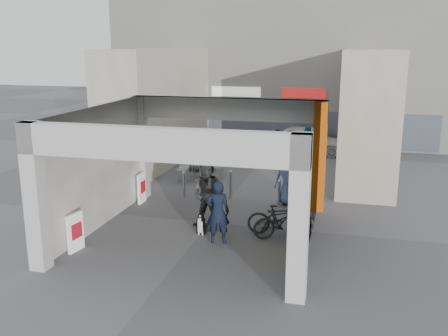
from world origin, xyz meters
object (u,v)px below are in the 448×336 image
(cafe_set, at_px, (200,170))
(man_elderly, at_px, (288,178))
(man_with_dog, at_px, (218,212))
(bicycle_front, at_px, (281,218))
(produce_stand, at_px, (202,164))
(bicycle_rear, at_px, (281,221))
(man_back_turned, at_px, (208,195))
(border_collie, at_px, (202,225))
(white_van, at_px, (308,140))
(man_crates, at_px, (278,148))

(cafe_set, distance_m, man_elderly, 4.53)
(man_with_dog, bearing_deg, bicycle_front, -160.06)
(man_elderly, xyz_separation_m, bicycle_front, (0.15, -2.75, -0.41))
(produce_stand, bearing_deg, bicycle_rear, -66.69)
(man_with_dog, distance_m, bicycle_front, 1.88)
(bicycle_front, bearing_deg, man_back_turned, 82.58)
(border_collie, distance_m, man_with_dog, 1.00)
(border_collie, bearing_deg, white_van, 91.66)
(man_elderly, xyz_separation_m, white_van, (-0.09, 8.38, -0.21))
(man_crates, distance_m, bicycle_rear, 8.32)
(cafe_set, bearing_deg, border_collie, -72.33)
(border_collie, height_order, man_with_dog, man_with_dog)
(bicycle_front, height_order, bicycle_rear, bicycle_front)
(cafe_set, relative_size, white_van, 0.40)
(man_with_dog, bearing_deg, cafe_set, -82.43)
(man_with_dog, height_order, bicycle_front, man_with_dog)
(man_elderly, bearing_deg, man_crates, 112.61)
(cafe_set, height_order, man_crates, man_crates)
(border_collie, xyz_separation_m, white_van, (1.89, 11.65, 0.42))
(man_with_dog, distance_m, man_back_turned, 1.16)
(produce_stand, distance_m, white_van, 6.17)
(cafe_set, height_order, border_collie, cafe_set)
(bicycle_front, height_order, white_van, white_van)
(bicycle_front, bearing_deg, man_crates, 1.22)
(man_elderly, bearing_deg, cafe_set, 157.99)
(man_with_dog, xyz_separation_m, man_elderly, (1.38, 3.78, 0.03))
(white_van, bearing_deg, bicycle_rear, -171.90)
(man_back_turned, relative_size, bicycle_rear, 1.25)
(man_back_turned, height_order, man_elderly, man_back_turned)
(man_with_dog, height_order, white_van, man_with_dog)
(man_back_turned, relative_size, man_elderly, 1.12)
(cafe_set, xyz_separation_m, man_back_turned, (1.86, -5.19, 0.66))
(produce_stand, height_order, man_elderly, man_elderly)
(produce_stand, bearing_deg, border_collie, -82.54)
(border_collie, distance_m, white_van, 11.81)
(bicycle_rear, bearing_deg, cafe_set, 9.82)
(man_elderly, relative_size, man_crates, 1.07)
(white_van, bearing_deg, produce_stand, 146.27)
(border_collie, relative_size, man_back_turned, 0.32)
(border_collie, relative_size, man_crates, 0.38)
(man_elderly, distance_m, bicycle_rear, 3.06)
(border_collie, relative_size, bicycle_rear, 0.39)
(man_back_turned, xyz_separation_m, bicycle_rear, (2.15, -0.25, -0.52))
(white_van, bearing_deg, man_with_dog, -179.47)
(border_collie, distance_m, man_back_turned, 0.90)
(man_elderly, xyz_separation_m, man_crates, (-1.11, 5.18, -0.06))
(man_crates, bearing_deg, man_elderly, 88.45)
(man_back_turned, bearing_deg, man_crates, 91.86)
(produce_stand, xyz_separation_m, bicycle_front, (4.22, -6.44, 0.20))
(produce_stand, relative_size, bicycle_front, 0.60)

